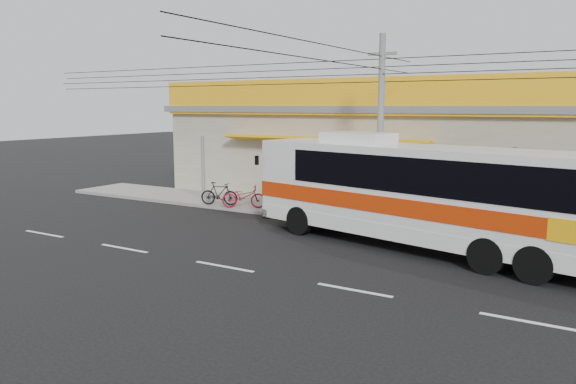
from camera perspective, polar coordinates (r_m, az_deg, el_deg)
name	(u,v)px	position (r m, az deg, el deg)	size (l,w,h in m)	color
ground	(272,248)	(18.07, -1.64, -5.68)	(120.00, 120.00, 0.00)	black
sidewalk	(350,215)	(23.21, 6.35, -2.31)	(30.00, 3.20, 0.15)	slate
lane_markings	(225,267)	(16.10, -6.47, -7.55)	(50.00, 0.12, 0.01)	silver
storefront_building	(398,151)	(28.02, 11.15, 4.07)	(22.60, 9.20, 5.70)	gray
coach_bus	(425,189)	(17.93, 13.77, 0.25)	(11.98, 4.99, 3.61)	silver
motorbike_red	(244,197)	(24.19, -4.52, -0.46)	(0.66, 1.88, 0.99)	maroon
motorbike_dark	(219,194)	(24.97, -7.00, -0.17)	(0.48, 1.71, 1.03)	black
utility_pole	(382,69)	(20.42, 9.52, 12.21)	(34.00, 14.00, 7.01)	slate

